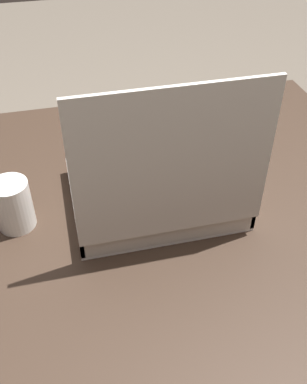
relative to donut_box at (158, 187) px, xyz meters
name	(u,v)px	position (x,y,z in m)	size (l,w,h in m)	color
ground_plane	(174,382)	(-0.06, 0.00, -0.80)	(8.00, 8.00, 0.00)	#6B6054
dining_table	(182,241)	(-0.06, 0.00, -0.16)	(1.00, 0.99, 0.74)	#38281E
donut_box	(158,187)	(0.00, 0.00, 0.00)	(0.34, 0.29, 0.33)	white
coffee_mug	(13,204)	(0.28, -0.03, -0.01)	(0.07, 0.07, 0.10)	white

